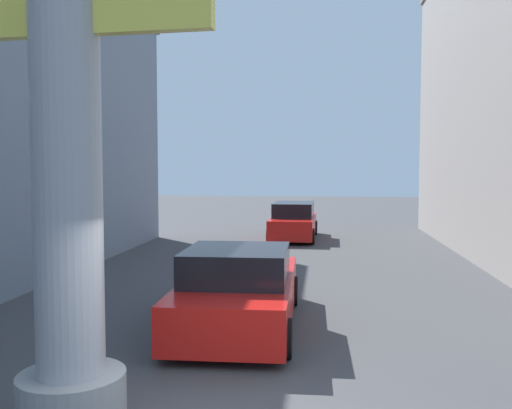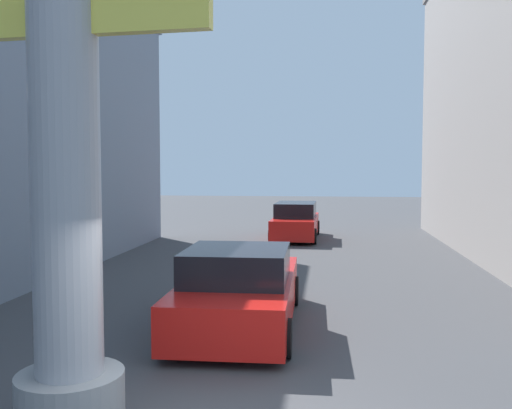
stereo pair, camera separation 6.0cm
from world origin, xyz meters
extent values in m
plane|color=#424244|center=(0.00, 10.00, 0.00)|extent=(88.42, 88.42, 0.00)
cylinder|color=#9E9EA3|center=(-1.70, 0.35, 3.86)|extent=(0.77, 0.77, 7.72)
cylinder|color=gray|center=(-1.70, 0.35, 0.35)|extent=(1.23, 1.23, 0.70)
cube|color=#F2E04C|center=(-1.50, 0.35, 4.79)|extent=(3.00, 0.40, 0.56)
cylinder|color=black|center=(-1.44, 6.72, 0.32)|extent=(0.23, 0.64, 0.64)
cylinder|color=black|center=(0.49, 6.76, 0.32)|extent=(0.23, 0.64, 0.64)
cylinder|color=black|center=(-1.37, 3.19, 0.32)|extent=(0.23, 0.64, 0.64)
cylinder|color=black|center=(0.56, 3.23, 0.32)|extent=(0.23, 0.64, 0.64)
cube|color=red|center=(-0.44, 4.98, 0.56)|extent=(2.12, 5.07, 0.80)
cube|color=black|center=(-0.43, 4.60, 1.26)|extent=(1.90, 2.15, 0.60)
cylinder|color=black|center=(-0.91, 20.16, 0.32)|extent=(0.23, 0.64, 0.64)
cylinder|color=black|center=(0.77, 20.13, 0.32)|extent=(0.23, 0.64, 0.64)
cylinder|color=black|center=(-0.97, 16.83, 0.32)|extent=(0.23, 0.64, 0.64)
cylinder|color=black|center=(0.71, 16.80, 0.32)|extent=(0.23, 0.64, 0.64)
cube|color=red|center=(-0.10, 18.48, 0.56)|extent=(1.87, 4.79, 0.80)
cube|color=black|center=(-0.10, 18.48, 1.26)|extent=(1.68, 2.65, 0.60)
cylinder|color=#3F3833|center=(-6.15, 14.37, 0.44)|extent=(0.14, 0.14, 0.88)
cylinder|color=#3F3833|center=(-6.20, 14.18, 0.44)|extent=(0.14, 0.14, 0.88)
cylinder|color=gold|center=(-6.17, 14.27, 1.21)|extent=(0.41, 0.41, 0.67)
sphere|color=tan|center=(-6.17, 14.27, 1.66)|extent=(0.22, 0.22, 0.22)
camera|label=1|loc=(1.15, -5.74, 3.06)|focal=40.00mm
camera|label=2|loc=(1.21, -5.73, 3.06)|focal=40.00mm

